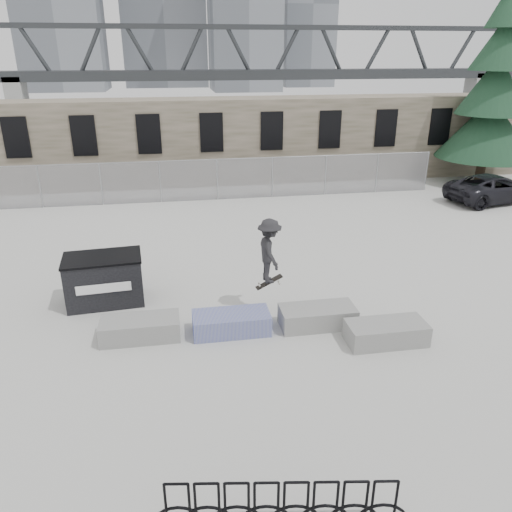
{
  "coord_description": "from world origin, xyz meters",
  "views": [
    {
      "loc": [
        -2.11,
        -11.46,
        6.86
      ],
      "look_at": [
        0.13,
        1.81,
        1.3
      ],
      "focal_mm": 35.0,
      "sensor_mm": 36.0,
      "label": 1
    }
  ],
  "objects_px": {
    "bike_rack": "(281,505)",
    "skateboarder": "(269,251)",
    "planter_far_left": "(140,328)",
    "planter_center_right": "(317,316)",
    "planter_offset": "(386,332)",
    "planter_center_left": "(231,322)",
    "dumpster": "(104,279)",
    "suv": "(494,188)",
    "spruce_tree": "(493,97)"
  },
  "relations": [
    {
      "from": "bike_rack",
      "to": "skateboarder",
      "type": "height_order",
      "value": "skateboarder"
    },
    {
      "from": "planter_far_left",
      "to": "skateboarder",
      "type": "relative_size",
      "value": 1.0
    },
    {
      "from": "planter_center_right",
      "to": "planter_offset",
      "type": "height_order",
      "value": "same"
    },
    {
      "from": "planter_center_left",
      "to": "planter_center_right",
      "type": "bearing_deg",
      "value": -1.24
    },
    {
      "from": "dumpster",
      "to": "suv",
      "type": "bearing_deg",
      "value": 19.23
    },
    {
      "from": "dumpster",
      "to": "skateboarder",
      "type": "height_order",
      "value": "skateboarder"
    },
    {
      "from": "planter_offset",
      "to": "spruce_tree",
      "type": "distance_m",
      "value": 19.46
    },
    {
      "from": "bike_rack",
      "to": "suv",
      "type": "distance_m",
      "value": 21.23
    },
    {
      "from": "planter_center_right",
      "to": "skateboarder",
      "type": "bearing_deg",
      "value": 138.44
    },
    {
      "from": "spruce_tree",
      "to": "bike_rack",
      "type": "bearing_deg",
      "value": -128.57
    },
    {
      "from": "planter_far_left",
      "to": "planter_center_left",
      "type": "xyz_separation_m",
      "value": [
        2.34,
        -0.11,
        0.0
      ]
    },
    {
      "from": "planter_offset",
      "to": "bike_rack",
      "type": "height_order",
      "value": "bike_rack"
    },
    {
      "from": "planter_far_left",
      "to": "bike_rack",
      "type": "bearing_deg",
      "value": -68.29
    },
    {
      "from": "planter_center_left",
      "to": "spruce_tree",
      "type": "bearing_deg",
      "value": 41.15
    },
    {
      "from": "planter_center_left",
      "to": "bike_rack",
      "type": "bearing_deg",
      "value": -89.52
    },
    {
      "from": "planter_center_left",
      "to": "bike_rack",
      "type": "xyz_separation_m",
      "value": [
        0.05,
        -5.89,
        0.14
      ]
    },
    {
      "from": "bike_rack",
      "to": "skateboarder",
      "type": "xyz_separation_m",
      "value": [
        1.13,
        6.84,
        1.4
      ]
    },
    {
      "from": "dumpster",
      "to": "spruce_tree",
      "type": "distance_m",
      "value": 22.53
    },
    {
      "from": "planter_offset",
      "to": "bike_rack",
      "type": "bearing_deg",
      "value": -128.27
    },
    {
      "from": "planter_center_left",
      "to": "skateboarder",
      "type": "relative_size",
      "value": 1.0
    },
    {
      "from": "planter_center_left",
      "to": "suv",
      "type": "distance_m",
      "value": 17.3
    },
    {
      "from": "planter_center_right",
      "to": "planter_offset",
      "type": "distance_m",
      "value": 1.84
    },
    {
      "from": "planter_offset",
      "to": "spruce_tree",
      "type": "xyz_separation_m",
      "value": [
        11.86,
        14.82,
        4.31
      ]
    },
    {
      "from": "spruce_tree",
      "to": "skateboarder",
      "type": "relative_size",
      "value": 5.76
    },
    {
      "from": "planter_center_left",
      "to": "suv",
      "type": "height_order",
      "value": "suv"
    },
    {
      "from": "planter_center_left",
      "to": "dumpster",
      "type": "height_order",
      "value": "dumpster"
    },
    {
      "from": "dumpster",
      "to": "spruce_tree",
      "type": "xyz_separation_m",
      "value": [
        19.06,
        11.37,
        3.88
      ]
    },
    {
      "from": "dumpster",
      "to": "skateboarder",
      "type": "distance_m",
      "value": 4.92
    },
    {
      "from": "planter_center_left",
      "to": "suv",
      "type": "xyz_separation_m",
      "value": [
        14.08,
        10.05,
        0.37
      ]
    },
    {
      "from": "planter_center_right",
      "to": "dumpster",
      "type": "xyz_separation_m",
      "value": [
        -5.73,
        2.36,
        0.43
      ]
    },
    {
      "from": "planter_center_right",
      "to": "bike_rack",
      "type": "bearing_deg",
      "value": -111.21
    },
    {
      "from": "planter_center_left",
      "to": "planter_far_left",
      "type": "bearing_deg",
      "value": 177.31
    },
    {
      "from": "planter_far_left",
      "to": "spruce_tree",
      "type": "height_order",
      "value": "spruce_tree"
    },
    {
      "from": "planter_offset",
      "to": "suv",
      "type": "relative_size",
      "value": 0.42
    },
    {
      "from": "planter_center_right",
      "to": "dumpster",
      "type": "height_order",
      "value": "dumpster"
    },
    {
      "from": "bike_rack",
      "to": "suv",
      "type": "height_order",
      "value": "suv"
    },
    {
      "from": "planter_center_right",
      "to": "bike_rack",
      "type": "relative_size",
      "value": 0.5
    },
    {
      "from": "planter_far_left",
      "to": "planter_center_right",
      "type": "distance_m",
      "value": 4.66
    },
    {
      "from": "planter_far_left",
      "to": "planter_center_right",
      "type": "bearing_deg",
      "value": -1.97
    },
    {
      "from": "planter_far_left",
      "to": "suv",
      "type": "distance_m",
      "value": 19.2
    },
    {
      "from": "planter_far_left",
      "to": "bike_rack",
      "type": "distance_m",
      "value": 6.46
    },
    {
      "from": "planter_far_left",
      "to": "dumpster",
      "type": "distance_m",
      "value": 2.49
    },
    {
      "from": "planter_far_left",
      "to": "planter_offset",
      "type": "height_order",
      "value": "same"
    },
    {
      "from": "dumpster",
      "to": "spruce_tree",
      "type": "relative_size",
      "value": 0.2
    },
    {
      "from": "planter_offset",
      "to": "dumpster",
      "type": "relative_size",
      "value": 0.88
    },
    {
      "from": "planter_center_left",
      "to": "spruce_tree",
      "type": "relative_size",
      "value": 0.17
    },
    {
      "from": "planter_far_left",
      "to": "spruce_tree",
      "type": "distance_m",
      "value": 22.94
    },
    {
      "from": "spruce_tree",
      "to": "planter_center_left",
      "type": "bearing_deg",
      "value": -138.85
    },
    {
      "from": "planter_far_left",
      "to": "dumpster",
      "type": "height_order",
      "value": "dumpster"
    },
    {
      "from": "spruce_tree",
      "to": "skateboarder",
      "type": "height_order",
      "value": "spruce_tree"
    }
  ]
}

